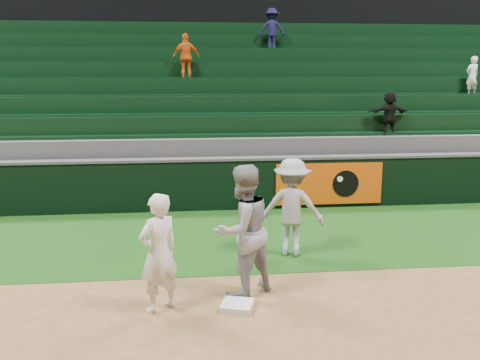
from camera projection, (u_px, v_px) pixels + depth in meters
name	position (u px, v px, depth m)	size (l,w,h in m)	color
ground	(220.00, 300.00, 7.78)	(70.00, 70.00, 0.00)	brown
foul_grass	(209.00, 237.00, 10.70)	(36.00, 4.20, 0.01)	#11390E
upper_deck	(191.00, 7.00, 23.56)	(40.00, 12.00, 12.00)	black
first_base	(237.00, 306.00, 7.46)	(0.42, 0.42, 0.09)	silver
first_baseman	(159.00, 253.00, 7.29)	(0.61, 0.40, 1.67)	white
baserunner	(243.00, 230.00, 7.82)	(0.95, 0.74, 1.95)	#909299
base_coach	(292.00, 207.00, 9.51)	(1.13, 0.65, 1.75)	#9A9DA6
field_wall	(205.00, 184.00, 12.71)	(36.00, 0.45, 1.25)	black
stadium_seating	(198.00, 123.00, 16.17)	(36.00, 5.95, 5.21)	#3E3E41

